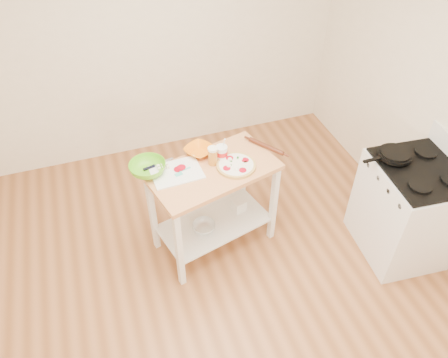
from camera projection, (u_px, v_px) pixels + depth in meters
room_shell at (227, 176)px, 2.80m from camera, size 4.04×4.54×2.74m
prep_island at (213, 192)px, 3.72m from camera, size 1.16×0.81×0.90m
gas_stove at (407, 209)px, 3.80m from camera, size 0.72×0.82×1.11m
skillet at (394, 155)px, 3.57m from camera, size 0.43×0.28×0.03m
pizza at (236, 165)px, 3.56m from camera, size 0.32×0.32×0.05m
cutting_board at (176, 172)px, 3.51m from camera, size 0.41×0.32×0.04m
spatula at (182, 172)px, 3.50m from camera, size 0.15×0.08×0.01m
knife at (154, 166)px, 3.55m from camera, size 0.27×0.09×0.01m
orange_bowl at (199, 151)px, 3.68m from camera, size 0.32×0.32×0.06m
green_bowl at (148, 168)px, 3.48m from camera, size 0.39×0.39×0.09m
beer_pint at (213, 156)px, 3.54m from camera, size 0.08×0.08×0.16m
yogurt_tub at (222, 152)px, 3.61m from camera, size 0.10×0.10×0.21m
rolling_pin at (266, 146)px, 3.74m from camera, size 0.22×0.31×0.04m
shelf_glass_bowl at (204, 227)px, 3.89m from camera, size 0.28×0.28×0.06m
shelf_bin at (239, 205)px, 4.06m from camera, size 0.14×0.14×0.11m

